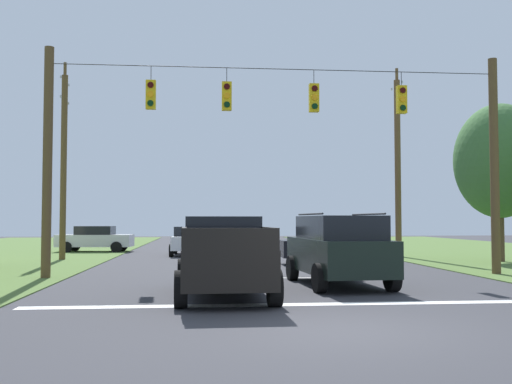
% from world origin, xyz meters
% --- Properties ---
extents(ground_plane, '(120.00, 120.00, 0.00)m').
position_xyz_m(ground_plane, '(0.00, 0.00, 0.00)').
color(ground_plane, '#333338').
extents(stop_bar_stripe, '(12.64, 0.45, 0.01)m').
position_xyz_m(stop_bar_stripe, '(0.00, 3.05, 0.00)').
color(stop_bar_stripe, white).
rests_on(stop_bar_stripe, ground).
extents(lane_dash_0, '(2.50, 0.15, 0.01)m').
position_xyz_m(lane_dash_0, '(0.00, 9.05, 0.00)').
color(lane_dash_0, white).
rests_on(lane_dash_0, ground).
extents(lane_dash_1, '(2.50, 0.15, 0.01)m').
position_xyz_m(lane_dash_1, '(0.00, 15.18, 0.00)').
color(lane_dash_1, white).
rests_on(lane_dash_1, ground).
extents(lane_dash_2, '(2.50, 0.15, 0.01)m').
position_xyz_m(lane_dash_2, '(0.00, 24.69, 0.00)').
color(lane_dash_2, white).
rests_on(lane_dash_2, ground).
extents(overhead_signal_span, '(15.31, 0.31, 7.48)m').
position_xyz_m(overhead_signal_span, '(0.12, 9.53, 4.18)').
color(overhead_signal_span, brown).
rests_on(overhead_signal_span, ground).
extents(pickup_truck, '(2.37, 5.44, 1.95)m').
position_xyz_m(pickup_truck, '(-1.89, 4.68, 0.97)').
color(pickup_truck, black).
rests_on(pickup_truck, ground).
extents(suv_black, '(2.45, 4.91, 2.05)m').
position_xyz_m(suv_black, '(1.47, 6.67, 1.06)').
color(suv_black, black).
rests_on(suv_black, ground).
extents(distant_car_crossing_white, '(2.11, 4.35, 1.52)m').
position_xyz_m(distant_car_crossing_white, '(-2.99, 22.02, 0.79)').
color(distant_car_crossing_white, silver).
rests_on(distant_car_crossing_white, ground).
extents(distant_car_oncoming, '(4.33, 2.08, 1.52)m').
position_xyz_m(distant_car_oncoming, '(3.06, 14.60, 0.79)').
color(distant_car_oncoming, black).
rests_on(distant_car_oncoming, ground).
extents(distant_car_far_parked, '(4.39, 2.21, 1.52)m').
position_xyz_m(distant_car_far_parked, '(-8.62, 25.60, 0.79)').
color(distant_car_far_parked, silver).
rests_on(distant_car_far_parked, ground).
extents(utility_pole_mid_right, '(0.31, 1.71, 9.65)m').
position_xyz_m(utility_pole_mid_right, '(7.55, 19.24, 4.66)').
color(utility_pole_mid_right, brown).
rests_on(utility_pole_mid_right, ground).
extents(utility_pole_near_left, '(0.29, 1.70, 9.35)m').
position_xyz_m(utility_pole_near_left, '(-8.88, 18.51, 4.64)').
color(utility_pole_near_left, brown).
rests_on(utility_pole_near_left, ground).
extents(tree_roadside_far_right, '(3.99, 3.99, 7.09)m').
position_xyz_m(tree_roadside_far_right, '(10.87, 15.26, 4.51)').
color(tree_roadside_far_right, brown).
rests_on(tree_roadside_far_right, ground).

